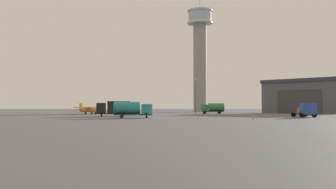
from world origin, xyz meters
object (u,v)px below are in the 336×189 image
control_tower (200,51)px  truck_box_black (114,108)px  airplane_orange (89,109)px  truck_fuel_tanker_teal (132,109)px  traffic_cone_near_left (253,117)px  truck_flatbed_blue (306,110)px  truck_fuel_tanker_green (213,108)px  light_post_east (196,93)px

control_tower → truck_box_black: (-22.19, -61.88, -20.92)m
airplane_orange → truck_fuel_tanker_teal: truck_fuel_tanker_teal is taller
control_tower → traffic_cone_near_left: bearing=-87.8°
truck_flatbed_blue → traffic_cone_near_left: bearing=-53.2°
truck_fuel_tanker_green → light_post_east: (-4.34, 5.52, 4.26)m
airplane_orange → truck_fuel_tanker_teal: 31.23m
control_tower → airplane_orange: (-31.45, -43.50, -21.35)m
truck_box_black → traffic_cone_near_left: size_ratio=10.78×
truck_box_black → truck_fuel_tanker_green: (22.97, 26.04, -0.12)m
truck_fuel_tanker_teal → control_tower: bearing=73.4°
truck_fuel_tanker_green → truck_flatbed_blue: (14.18, -31.11, -0.34)m
traffic_cone_near_left → light_post_east: bearing=98.0°
traffic_cone_near_left → truck_flatbed_blue: bearing=38.8°
airplane_orange → traffic_cone_near_left: (34.43, -33.08, -0.99)m
airplane_orange → truck_flatbed_blue: 52.00m
truck_box_black → light_post_east: 36.88m
truck_fuel_tanker_teal → light_post_east: (13.81, 41.06, 4.27)m
traffic_cone_near_left → airplane_orange: bearing=136.1°
truck_flatbed_blue → traffic_cone_near_left: 15.41m
traffic_cone_near_left → truck_fuel_tanker_teal: bearing=165.6°
truck_fuel_tanker_green → truck_flatbed_blue: 34.19m
truck_fuel_tanker_teal → truck_box_black: bearing=114.0°
control_tower → light_post_east: 34.83m
truck_fuel_tanker_teal → traffic_cone_near_left: bearing=-17.3°
control_tower → traffic_cone_near_left: 79.83m
truck_fuel_tanker_teal → truck_fuel_tanker_green: size_ratio=1.08×
control_tower → truck_fuel_tanker_teal: bearing=-103.7°
control_tower → truck_flatbed_blue: bearing=-77.4°
truck_fuel_tanker_green → light_post_east: size_ratio=0.64×
control_tower → airplane_orange: size_ratio=4.89×
light_post_east → control_tower: bearing=83.3°
truck_fuel_tanker_green → control_tower: bearing=-95.1°
truck_fuel_tanker_green → light_post_east: light_post_east is taller
truck_fuel_tanker_teal → truck_flatbed_blue: 32.63m
truck_flatbed_blue → traffic_cone_near_left: size_ratio=10.36×
control_tower → truck_box_black: size_ratio=5.94×
truck_box_black → truck_fuel_tanker_teal: bearing=107.0°
truck_box_black → truck_flatbed_blue: size_ratio=1.04×
truck_fuel_tanker_green → truck_flatbed_blue: size_ratio=0.95×
truck_box_black → traffic_cone_near_left: bearing=139.8°
airplane_orange → truck_fuel_tanker_teal: size_ratio=1.24×
truck_fuel_tanker_teal → truck_flatbed_blue: size_ratio=1.02×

